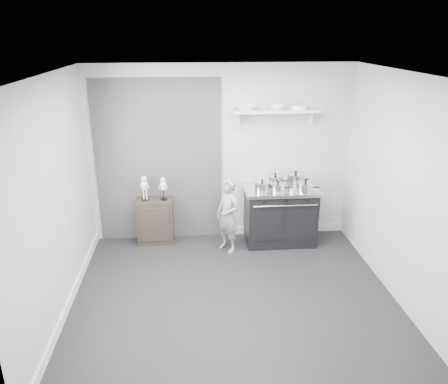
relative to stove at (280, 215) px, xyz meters
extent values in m
plane|color=black|center=(-0.89, -1.48, -0.45)|extent=(4.00, 4.00, 0.00)
cube|color=#B1B1AE|center=(-0.89, 0.32, 0.90)|extent=(4.00, 0.02, 2.70)
cube|color=#B1B1AE|center=(-0.89, -3.28, 0.90)|extent=(4.00, 0.02, 2.70)
cube|color=#B1B1AE|center=(-2.89, -1.48, 0.90)|extent=(0.02, 3.60, 2.70)
cube|color=#B1B1AE|center=(1.11, -1.48, 0.90)|extent=(0.02, 3.60, 2.70)
cube|color=silver|center=(-0.89, -1.48, 2.25)|extent=(4.00, 3.60, 0.02)
cube|color=black|center=(-1.84, 0.31, 0.80)|extent=(1.90, 0.02, 2.50)
cube|color=silver|center=(0.11, 0.30, -0.39)|extent=(2.00, 0.03, 0.12)
cube|color=silver|center=(-2.87, -1.48, -0.39)|extent=(0.03, 3.60, 0.12)
cube|color=silver|center=(-0.09, 0.19, 1.57)|extent=(1.30, 0.26, 0.04)
cube|color=silver|center=(-0.64, 0.26, 1.45)|extent=(0.03, 0.12, 0.20)
cube|color=silver|center=(0.46, 0.26, 1.45)|extent=(0.03, 0.12, 0.20)
cube|color=black|center=(0.00, 0.00, -0.03)|extent=(1.05, 0.63, 0.84)
cube|color=silver|center=(0.00, 0.00, 0.42)|extent=(1.11, 0.67, 0.05)
cube|color=black|center=(-0.25, -0.31, -0.01)|extent=(0.44, 0.02, 0.55)
cube|color=black|center=(0.25, -0.31, -0.01)|extent=(0.44, 0.02, 0.55)
cylinder|color=silver|center=(0.00, -0.34, 0.29)|extent=(0.94, 0.02, 0.02)
cylinder|color=black|center=(-0.31, -0.33, 0.37)|extent=(0.04, 0.03, 0.04)
cylinder|color=black|center=(0.00, -0.33, 0.37)|extent=(0.04, 0.03, 0.04)
cylinder|color=black|center=(0.31, -0.33, 0.37)|extent=(0.04, 0.03, 0.04)
cube|color=black|center=(-1.93, 0.13, -0.10)|extent=(0.54, 0.32, 0.71)
imported|color=gray|center=(-0.83, -0.23, 0.11)|extent=(0.47, 0.49, 1.13)
cylinder|color=silver|center=(-0.31, -0.12, 0.51)|extent=(0.23, 0.23, 0.13)
cylinder|color=silver|center=(-0.31, -0.12, 0.58)|extent=(0.23, 0.23, 0.02)
sphere|color=black|center=(-0.31, -0.12, 0.61)|extent=(0.04, 0.04, 0.04)
cylinder|color=black|center=(-0.16, -0.12, 0.51)|extent=(0.10, 0.02, 0.02)
cylinder|color=silver|center=(-0.08, 0.10, 0.52)|extent=(0.24, 0.24, 0.15)
cylinder|color=silver|center=(-0.08, 0.10, 0.60)|extent=(0.25, 0.25, 0.02)
sphere|color=black|center=(-0.08, 0.10, 0.63)|extent=(0.04, 0.04, 0.04)
cylinder|color=black|center=(0.08, 0.10, 0.52)|extent=(0.10, 0.02, 0.02)
cylinder|color=silver|center=(0.25, 0.13, 0.53)|extent=(0.27, 0.27, 0.17)
cylinder|color=silver|center=(0.25, 0.13, 0.62)|extent=(0.28, 0.28, 0.02)
sphere|color=black|center=(0.25, 0.13, 0.65)|extent=(0.05, 0.05, 0.05)
cylinder|color=black|center=(0.42, 0.13, 0.53)|extent=(0.10, 0.02, 0.02)
cylinder|color=silver|center=(0.31, -0.20, 0.51)|extent=(0.24, 0.24, 0.13)
cylinder|color=silver|center=(0.31, -0.20, 0.58)|extent=(0.25, 0.25, 0.02)
sphere|color=black|center=(0.31, -0.20, 0.61)|extent=(0.04, 0.04, 0.04)
cylinder|color=black|center=(0.48, -0.20, 0.51)|extent=(0.10, 0.02, 0.02)
cylinder|color=silver|center=(-0.09, -0.15, 0.50)|extent=(0.20, 0.20, 0.11)
cylinder|color=silver|center=(-0.09, -0.15, 0.56)|extent=(0.21, 0.21, 0.02)
sphere|color=black|center=(-0.09, -0.15, 0.58)|extent=(0.04, 0.04, 0.04)
cylinder|color=black|center=(0.06, -0.15, 0.50)|extent=(0.10, 0.02, 0.02)
imported|color=white|center=(-0.54, 0.19, 1.63)|extent=(0.32, 0.32, 0.08)
imported|color=white|center=(-0.07, 0.19, 1.62)|extent=(0.22, 0.22, 0.07)
cylinder|color=white|center=(0.25, 0.19, 1.62)|extent=(0.24, 0.24, 0.06)
camera|label=1|loc=(-1.39, -6.12, 2.67)|focal=35.00mm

